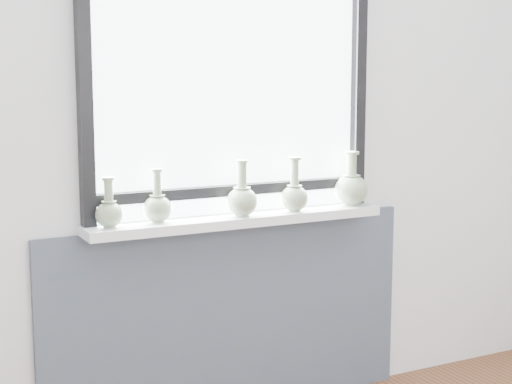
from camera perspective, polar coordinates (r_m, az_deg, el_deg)
name	(u,v)px	position (r m, az deg, el deg)	size (l,w,h in m)	color
back_wall	(228,119)	(3.33, -2.05, 5.36)	(3.60, 0.02, 2.60)	silver
apron_panel	(232,318)	(3.47, -1.76, -9.17)	(1.70, 0.03, 0.86)	#434A59
windowsill	(239,220)	(3.30, -1.27, -2.04)	(1.32, 0.18, 0.04)	silver
window	(232,85)	(3.30, -1.79, 7.78)	(1.30, 0.06, 1.05)	black
vase_a	(109,212)	(3.07, -10.64, -1.41)	(0.11, 0.11, 0.20)	gray
vase_b	(157,206)	(3.15, -7.18, -1.03)	(0.12, 0.12, 0.22)	gray
vase_c	(242,199)	(3.26, -1.02, -0.50)	(0.13, 0.13, 0.24)	gray
vase_d	(294,195)	(3.38, 2.81, -0.22)	(0.12, 0.12, 0.24)	gray
vase_e	(351,188)	(3.55, 6.93, 0.31)	(0.15, 0.15, 0.24)	gray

